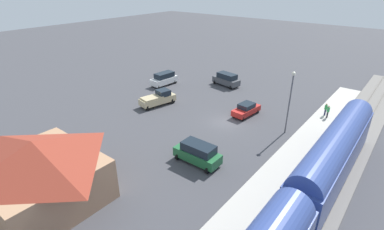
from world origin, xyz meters
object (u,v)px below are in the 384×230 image
Objects in this scene: station_building at (39,171)px; suv_green at (198,153)px; light_pole_near_platform at (290,96)px; pedestrian_waiting_far at (326,109)px; suv_white at (164,79)px; suv_charcoal at (226,79)px; sedan_red at (246,109)px; pickup_tan at (158,98)px; pedestrian_on_platform at (328,111)px.

station_building is 2.04× the size of suv_green.
light_pole_near_platform is (-11.20, -24.20, 1.85)m from station_building.
suv_white reaches higher than pedestrian_waiting_far.
suv_charcoal is at bearing -83.82° from station_building.
sedan_red is (-5.00, -25.62, -2.12)m from station_building.
light_pole_near_platform reaches higher than station_building.
pickup_tan is at bearing 10.82° from light_pole_near_platform.
pedestrian_on_platform is 0.34× the size of suv_white.
suv_white is 0.65× the size of light_pole_near_platform.
pedestrian_on_platform is at bearing -153.82° from pickup_tan.
suv_green is (-1.73, 13.17, 0.27)m from sedan_red.
station_building is at bearing 65.16° from light_pole_near_platform.
suv_green is at bearing 115.56° from suv_charcoal.
light_pole_near_platform reaches higher than suv_white.
suv_charcoal reaches higher than pickup_tan.
suv_green is (-13.72, 8.27, 0.12)m from pickup_tan.
pickup_tan reaches higher than pedestrian_on_platform.
suv_charcoal is (-8.72, -6.54, 0.00)m from suv_white.
suv_green is at bearing 148.90° from pickup_tan.
station_building reaches higher than suv_charcoal.
light_pole_near_platform is at bearing -169.18° from pickup_tan.
station_building is 2.14× the size of sedan_red.
suv_green reaches higher than pickup_tan.
sedan_red is at bearing -12.91° from light_pole_near_platform.
suv_green is (7.39, 18.65, -0.13)m from pedestrian_on_platform.
station_building is 14.28m from suv_green.
pedestrian_waiting_far reaches higher than sedan_red.
pickup_tan reaches higher than pedestrian_waiting_far.
pedestrian_on_platform is at bearing -112.92° from light_pole_near_platform.
suv_green is at bearing 141.40° from suv_white.
suv_green is (-6.73, -12.45, -1.85)m from station_building.
suv_green is at bearing -118.40° from station_building.
pedestrian_on_platform reaches higher than sedan_red.
station_building is at bearing 61.60° from suv_green.
pedestrian_on_platform is at bearing 128.34° from pedestrian_waiting_far.
suv_white is 1.08× the size of sedan_red.
pedestrian_on_platform is 0.22× the size of light_pole_near_platform.
suv_white is 17.57m from sedan_red.
suv_charcoal is 18.38m from light_pole_near_platform.
suv_charcoal is (-3.27, -13.56, 0.12)m from pickup_tan.
suv_charcoal is at bearing -8.53° from pedestrian_waiting_far.
pickup_tan is 1.16× the size of suv_green.
station_building is at bearing 66.67° from pedestrian_waiting_far.
pedestrian_waiting_far is 20.44m from suv_green.
station_building is 26.19m from sedan_red.
suv_green is (-19.16, 15.29, 0.00)m from suv_white.
suv_charcoal reaches higher than pedestrian_waiting_far.
suv_green is at bearing 69.18° from light_pole_near_platform.
pedestrian_waiting_far is 8.64m from light_pole_near_platform.
suv_charcoal is (3.71, -34.28, -1.85)m from station_building.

